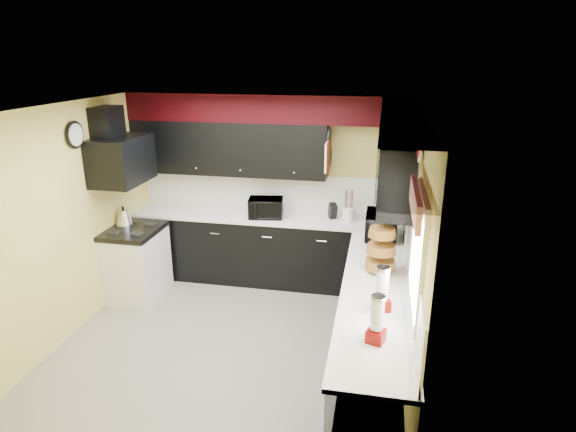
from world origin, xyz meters
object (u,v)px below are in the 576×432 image
(microwave, at_px, (381,225))
(knife_block, at_px, (333,211))
(utensil_crock, at_px, (348,214))
(toaster_oven, at_px, (266,208))
(kettle, at_px, (124,217))

(microwave, xyz_separation_m, knife_block, (-0.62, 0.55, -0.05))
(knife_block, bearing_deg, utensil_crock, -36.34)
(microwave, distance_m, knife_block, 0.83)
(toaster_oven, relative_size, knife_block, 2.21)
(microwave, bearing_deg, utensil_crock, 39.80)
(microwave, bearing_deg, toaster_oven, 73.55)
(utensil_crock, bearing_deg, knife_block, 165.15)
(utensil_crock, relative_size, knife_block, 0.90)
(toaster_oven, height_order, utensil_crock, toaster_oven)
(toaster_oven, bearing_deg, microwave, -24.58)
(knife_block, xyz_separation_m, kettle, (-2.57, -0.67, -0.02))
(microwave, relative_size, utensil_crock, 2.97)
(utensil_crock, xyz_separation_m, kettle, (-2.78, -0.62, -0.01))
(utensil_crock, bearing_deg, toaster_oven, -176.77)
(kettle, bearing_deg, knife_block, 14.64)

